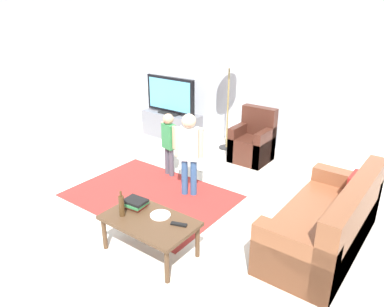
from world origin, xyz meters
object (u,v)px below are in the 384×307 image
(child_near_tv, at_px, (169,139))
(coffee_table, at_px, (149,223))
(floor_lamp, at_px, (229,64))
(couch, at_px, (329,226))
(child_center, at_px, (189,148))
(tv_stand, at_px, (172,125))
(armchair, at_px, (253,143))
(bottle, at_px, (122,206))
(tv_remote, at_px, (179,224))
(tv, at_px, (170,96))
(book_stack, at_px, (135,203))
(plate, at_px, (160,215))

(child_near_tv, relative_size, coffee_table, 1.00)
(floor_lamp, relative_size, child_near_tv, 1.78)
(couch, relative_size, child_center, 1.52)
(couch, xyz_separation_m, child_near_tv, (-2.60, 0.39, 0.31))
(tv_stand, bearing_deg, armchair, -1.23)
(child_near_tv, xyz_separation_m, bottle, (0.81, -1.73, -0.06))
(tv_stand, height_order, tv_remote, tv_stand)
(tv, height_order, armchair, tv)
(tv, relative_size, coffee_table, 1.10)
(couch, distance_m, bottle, 2.26)
(child_near_tv, bearing_deg, tv_stand, 128.50)
(child_near_tv, relative_size, book_stack, 3.43)
(child_near_tv, bearing_deg, tv_remote, -47.08)
(couch, xyz_separation_m, tv_remote, (-1.19, -1.12, 0.14))
(book_stack, xyz_separation_m, plate, (0.35, 0.03, -0.04))
(child_near_tv, relative_size, tv_remote, 5.88)
(couch, xyz_separation_m, plate, (-1.46, -1.10, 0.14))
(tv_stand, distance_m, armchair, 1.83)
(bottle, relative_size, tv_remote, 1.73)
(armchair, height_order, child_center, child_center)
(bottle, distance_m, tv_remote, 0.65)
(tv, xyz_separation_m, couch, (3.68, -1.73, -0.56))
(child_near_tv, relative_size, plate, 4.54)
(coffee_table, height_order, tv_remote, tv_remote)
(coffee_table, relative_size, tv_remote, 5.88)
(couch, bearing_deg, tv_stand, 154.62)
(child_center, relative_size, bottle, 4.02)
(tv_stand, height_order, armchair, armchair)
(book_stack, relative_size, tv_remote, 1.72)
(armchair, relative_size, child_center, 0.76)
(couch, distance_m, plate, 1.84)
(coffee_table, distance_m, plate, 0.14)
(tv_stand, distance_m, child_near_tv, 1.77)
(tv, xyz_separation_m, floor_lamp, (1.19, 0.17, 0.70))
(tv_stand, height_order, coffee_table, tv_stand)
(tv_stand, distance_m, book_stack, 3.44)
(floor_lamp, height_order, child_near_tv, floor_lamp)
(couch, relative_size, book_stack, 6.17)
(child_center, bearing_deg, child_near_tv, 153.24)
(bottle, distance_m, plate, 0.42)
(tv_stand, distance_m, couch, 4.07)
(tv, height_order, child_center, tv)
(tv, distance_m, tv_remote, 3.80)
(floor_lamp, relative_size, bottle, 6.06)
(child_near_tv, distance_m, coffee_table, 1.96)
(armchair, relative_size, book_stack, 3.08)
(floor_lamp, bearing_deg, bottle, -77.84)
(tv, height_order, tv_remote, tv)
(tv_stand, distance_m, tv, 0.60)
(bottle, bearing_deg, plate, 36.00)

